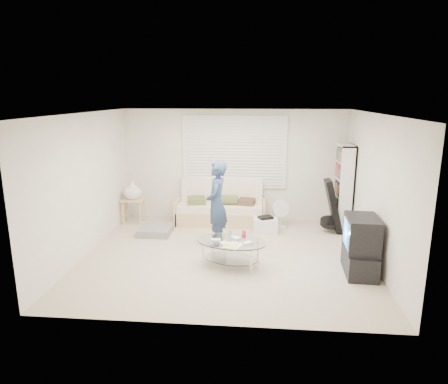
# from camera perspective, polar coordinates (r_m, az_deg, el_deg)

# --- Properties ---
(ground) EXTENTS (5.00, 5.00, 0.00)m
(ground) POSITION_cam_1_polar(r_m,az_deg,el_deg) (7.24, 0.28, -9.01)
(ground) COLOR tan
(ground) RESTS_ON ground
(room_shell) EXTENTS (5.02, 4.52, 2.51)m
(room_shell) POSITION_cam_1_polar(r_m,az_deg,el_deg) (7.26, 0.61, 4.44)
(room_shell) COLOR silver
(room_shell) RESTS_ON ground
(window_blinds) EXTENTS (2.32, 0.08, 1.62)m
(window_blinds) POSITION_cam_1_polar(r_m,az_deg,el_deg) (8.97, 1.47, 5.69)
(window_blinds) COLOR silver
(window_blinds) RESTS_ON ground
(futon_sofa) EXTENTS (1.97, 0.80, 0.97)m
(futon_sofa) POSITION_cam_1_polar(r_m,az_deg,el_deg) (8.92, -0.46, -2.45)
(futon_sofa) COLOR tan
(futon_sofa) RESTS_ON ground
(grey_floor_pillow) EXTENTS (0.65, 0.65, 0.15)m
(grey_floor_pillow) POSITION_cam_1_polar(r_m,az_deg,el_deg) (8.40, -9.75, -5.42)
(grey_floor_pillow) COLOR slate
(grey_floor_pillow) RESTS_ON ground
(side_table) EXTENTS (0.49, 0.39, 0.96)m
(side_table) POSITION_cam_1_polar(r_m,az_deg,el_deg) (9.06, -12.92, 0.04)
(side_table) COLOR tan
(side_table) RESTS_ON ground
(bookshelf) EXTENTS (0.29, 0.76, 1.81)m
(bookshelf) POSITION_cam_1_polar(r_m,az_deg,el_deg) (8.75, 16.59, 0.63)
(bookshelf) COLOR white
(bookshelf) RESTS_ON ground
(guitar_case) EXTENTS (0.44, 0.41, 1.10)m
(guitar_case) POSITION_cam_1_polar(r_m,az_deg,el_deg) (8.56, 15.20, -2.42)
(guitar_case) COLOR black
(guitar_case) RESTS_ON ground
(floor_fan) EXTENTS (0.39, 0.25, 0.62)m
(floor_fan) POSITION_cam_1_polar(r_m,az_deg,el_deg) (8.67, 8.14, -2.75)
(floor_fan) COLOR white
(floor_fan) RESTS_ON ground
(storage_bin) EXTENTS (0.51, 0.36, 0.35)m
(storage_bin) POSITION_cam_1_polar(r_m,az_deg,el_deg) (8.39, 5.93, -4.71)
(storage_bin) COLOR white
(storage_bin) RESTS_ON ground
(tv_unit) EXTENTS (0.52, 0.89, 0.94)m
(tv_unit) POSITION_cam_1_polar(r_m,az_deg,el_deg) (6.76, 18.93, -7.32)
(tv_unit) COLOR black
(tv_unit) RESTS_ON ground
(coffee_table) EXTENTS (1.33, 1.01, 0.56)m
(coffee_table) POSITION_cam_1_polar(r_m,az_deg,el_deg) (6.69, 1.02, -7.68)
(coffee_table) COLOR silver
(coffee_table) RESTS_ON ground
(standing_person) EXTENTS (0.40, 0.60, 1.62)m
(standing_person) POSITION_cam_1_polar(r_m,az_deg,el_deg) (7.49, -1.06, -1.71)
(standing_person) COLOR navy
(standing_person) RESTS_ON ground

